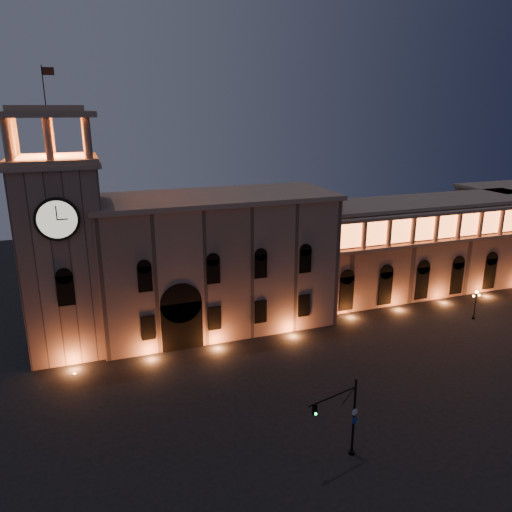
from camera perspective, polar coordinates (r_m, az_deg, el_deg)
name	(u,v)px	position (r m, az deg, el deg)	size (l,w,h in m)	color
ground	(298,408)	(51.11, 4.80, -16.92)	(160.00, 160.00, 0.00)	black
government_building	(216,262)	(65.50, -4.63, -0.64)	(30.80, 12.80, 17.60)	#8B695B
clock_tower	(63,249)	(61.55, -21.24, 0.73)	(9.80, 9.80, 32.40)	#8B695B
colonnade_wing	(421,245)	(82.78, 18.38, 1.22)	(40.60, 11.50, 14.50)	#866455
traffic_light	(346,419)	(43.52, 10.27, -17.84)	(5.10, 1.58, 7.18)	black
street_lamp_near	(475,302)	(75.04, 23.79, -4.84)	(1.46, 0.43, 4.21)	black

